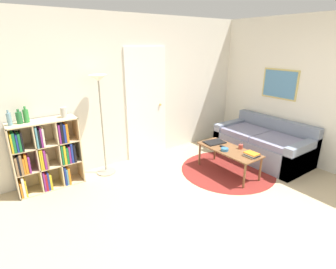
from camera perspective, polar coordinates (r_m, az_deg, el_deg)
name	(u,v)px	position (r m, az deg, el deg)	size (l,w,h in m)	color
ground_plane	(252,235)	(3.43, 17.77, -20.10)	(14.00, 14.00, 0.00)	tan
wall_back	(135,92)	(4.86, -7.17, 9.26)	(7.80, 0.11, 2.60)	silver
wall_right	(281,88)	(5.53, 23.46, 9.18)	(0.08, 5.72, 2.60)	silver
rug	(227,170)	(4.79, 12.82, -7.51)	(1.62, 1.62, 0.01)	maroon
bookshelf	(46,155)	(4.34, -25.11, -4.11)	(0.94, 0.34, 1.07)	beige
floor_lamp	(100,98)	(4.30, -14.62, 7.77)	(0.32, 0.32, 1.67)	gray
couch	(264,144)	(5.38, 20.16, -2.05)	(0.92, 1.71, 0.75)	gray
coffee_table	(229,151)	(4.56, 13.11, -3.61)	(0.47, 1.10, 0.44)	brown
laptop	(215,142)	(4.76, 10.09, -1.66)	(0.39, 0.29, 0.02)	black
bowl	(225,149)	(4.44, 12.24, -3.21)	(0.12, 0.12, 0.05)	teal
book_stack_on_table	(252,155)	(4.33, 17.72, -4.18)	(0.17, 0.22, 0.07)	silver
cup	(241,147)	(4.59, 15.54, -2.56)	(0.07, 0.07, 0.07)	#A33D33
remote	(224,147)	(4.57, 12.00, -2.69)	(0.05, 0.15, 0.02)	black
bottle_left	(9,119)	(4.12, -31.29, 2.89)	(0.06, 0.06, 0.21)	#6B93A3
bottle_middle	(19,118)	(4.15, -29.67, 3.22)	(0.08, 0.08, 0.20)	#236633
bottle_right	(26,116)	(4.16, -28.52, 3.61)	(0.07, 0.07, 0.23)	#2D8438
vase_on_shelf	(64,112)	(4.22, -21.78, 4.50)	(0.09, 0.09, 0.15)	#B7B2A8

